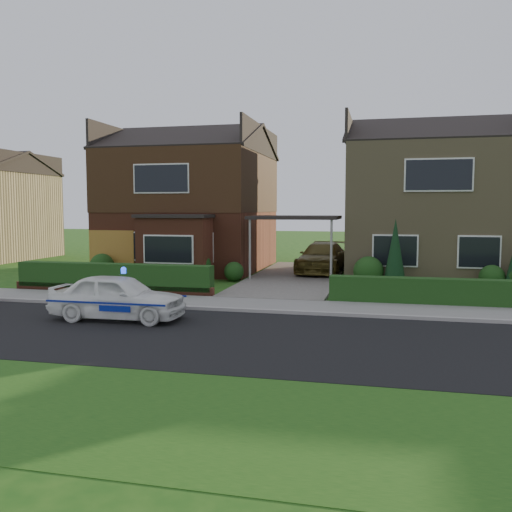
% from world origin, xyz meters
% --- Properties ---
extents(ground, '(120.00, 120.00, 0.00)m').
position_xyz_m(ground, '(0.00, 0.00, 0.00)').
color(ground, '#184813').
rests_on(ground, ground).
extents(road, '(60.00, 6.00, 0.02)m').
position_xyz_m(road, '(0.00, 0.00, 0.00)').
color(road, black).
rests_on(road, ground).
extents(kerb, '(60.00, 0.16, 0.12)m').
position_xyz_m(kerb, '(0.00, 3.05, 0.06)').
color(kerb, '#9E9993').
rests_on(kerb, ground).
extents(sidewalk, '(60.00, 2.00, 0.10)m').
position_xyz_m(sidewalk, '(0.00, 4.10, 0.05)').
color(sidewalk, slate).
rests_on(sidewalk, ground).
extents(grass_verge, '(60.00, 4.00, 0.01)m').
position_xyz_m(grass_verge, '(0.00, -5.00, 0.00)').
color(grass_verge, '#184813').
rests_on(grass_verge, ground).
extents(driveway, '(3.80, 12.00, 0.12)m').
position_xyz_m(driveway, '(0.00, 11.00, 0.06)').
color(driveway, '#666059').
rests_on(driveway, ground).
extents(house_left, '(7.50, 9.53, 7.25)m').
position_xyz_m(house_left, '(-5.78, 13.90, 3.81)').
color(house_left, brown).
rests_on(house_left, ground).
extents(house_right, '(7.50, 8.06, 7.25)m').
position_xyz_m(house_right, '(5.80, 13.99, 3.66)').
color(house_right, '#92815A').
rests_on(house_right, ground).
extents(carport_link, '(3.80, 3.00, 2.77)m').
position_xyz_m(carport_link, '(0.00, 10.95, 2.66)').
color(carport_link, black).
rests_on(carport_link, ground).
extents(garage_door, '(2.20, 0.10, 2.10)m').
position_xyz_m(garage_door, '(-8.25, 9.96, 1.05)').
color(garage_door, olive).
rests_on(garage_door, ground).
extents(dwarf_wall, '(7.70, 0.25, 0.36)m').
position_xyz_m(dwarf_wall, '(-5.80, 5.30, 0.18)').
color(dwarf_wall, brown).
rests_on(dwarf_wall, ground).
extents(hedge_left, '(7.50, 0.55, 0.90)m').
position_xyz_m(hedge_left, '(-5.80, 5.45, 0.00)').
color(hedge_left, '#133C16').
rests_on(hedge_left, ground).
extents(hedge_right, '(7.50, 0.55, 0.80)m').
position_xyz_m(hedge_right, '(5.80, 5.35, 0.00)').
color(hedge_right, '#133C16').
rests_on(hedge_right, ground).
extents(shrub_left_far, '(1.08, 1.08, 1.08)m').
position_xyz_m(shrub_left_far, '(-8.50, 9.50, 0.54)').
color(shrub_left_far, '#133C16').
rests_on(shrub_left_far, ground).
extents(shrub_left_mid, '(1.32, 1.32, 1.32)m').
position_xyz_m(shrub_left_mid, '(-4.00, 9.30, 0.66)').
color(shrub_left_mid, '#133C16').
rests_on(shrub_left_mid, ground).
extents(shrub_left_near, '(0.84, 0.84, 0.84)m').
position_xyz_m(shrub_left_near, '(-2.40, 9.60, 0.42)').
color(shrub_left_near, '#133C16').
rests_on(shrub_left_near, ground).
extents(shrub_right_near, '(1.20, 1.20, 1.20)m').
position_xyz_m(shrub_right_near, '(3.20, 9.40, 0.60)').
color(shrub_right_near, '#133C16').
rests_on(shrub_right_near, ground).
extents(shrub_right_mid, '(0.96, 0.96, 0.96)m').
position_xyz_m(shrub_right_mid, '(7.80, 9.50, 0.48)').
color(shrub_right_mid, '#133C16').
rests_on(shrub_right_mid, ground).
extents(conifer_a, '(0.90, 0.90, 2.60)m').
position_xyz_m(conifer_a, '(4.20, 9.20, 1.30)').
color(conifer_a, black).
rests_on(conifer_a, ground).
extents(police_car, '(3.45, 3.79, 1.44)m').
position_xyz_m(police_car, '(-3.43, 1.20, 0.64)').
color(police_car, white).
rests_on(police_car, ground).
extents(driveway_car, '(2.25, 4.83, 1.37)m').
position_xyz_m(driveway_car, '(1.00, 12.76, 0.80)').
color(driveway_car, brown).
rests_on(driveway_car, driveway).
extents(potted_plant_a, '(0.49, 0.38, 0.82)m').
position_xyz_m(potted_plant_a, '(-8.93, 6.31, 0.41)').
color(potted_plant_a, gray).
rests_on(potted_plant_a, ground).
extents(potted_plant_b, '(0.52, 0.48, 0.76)m').
position_xyz_m(potted_plant_b, '(-6.83, 7.91, 0.38)').
color(potted_plant_b, gray).
rests_on(potted_plant_b, ground).
extents(potted_plant_c, '(0.63, 0.63, 0.82)m').
position_xyz_m(potted_plant_c, '(-2.50, 6.00, 0.41)').
color(potted_plant_c, gray).
rests_on(potted_plant_c, ground).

